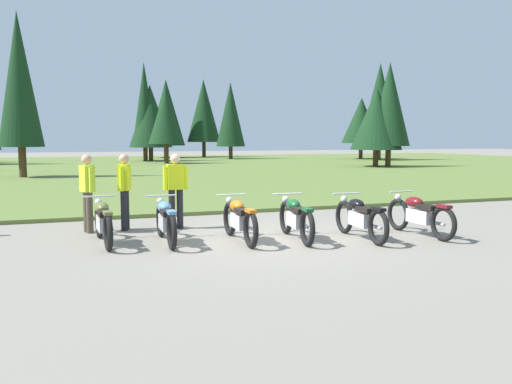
{
  "coord_description": "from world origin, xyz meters",
  "views": [
    {
      "loc": [
        -3.71,
        -9.94,
        2.02
      ],
      "look_at": [
        0.0,
        0.6,
        0.9
      ],
      "focal_mm": 38.08,
      "sensor_mm": 36.0,
      "label": 1
    }
  ],
  "objects": [
    {
      "name": "motorcycle_black",
      "position": [
        1.81,
        -0.52,
        0.44
      ],
      "size": [
        0.62,
        2.1,
        0.88
      ],
      "color": "black",
      "rests_on": "ground"
    },
    {
      "name": "motorcycle_british_green",
      "position": [
        0.57,
        -0.16,
        0.44
      ],
      "size": [
        0.62,
        2.1,
        0.88
      ],
      "color": "black",
      "rests_on": "ground"
    },
    {
      "name": "forest_treeline",
      "position": [
        5.6,
        33.26,
        4.26
      ],
      "size": [
        43.15,
        26.82,
        8.42
      ],
      "color": "#47331E",
      "rests_on": "ground"
    },
    {
      "name": "rider_with_back_turned",
      "position": [
        -1.42,
        1.92,
        0.95
      ],
      "size": [
        0.55,
        0.23,
        1.67
      ],
      "color": "black",
      "rests_on": "ground"
    },
    {
      "name": "rider_in_hivis_vest",
      "position": [
        -3.28,
        2.05,
        0.95
      ],
      "size": [
        0.32,
        0.53,
        1.67
      ],
      "color": "#4C4233",
      "rests_on": "ground"
    },
    {
      "name": "grass_moorland",
      "position": [
        0.0,
        25.76,
        0.05
      ],
      "size": [
        80.0,
        44.0,
        0.1
      ],
      "primitive_type": "cube",
      "color": "#5B7033",
      "rests_on": "ground"
    },
    {
      "name": "rider_checking_bike",
      "position": [
        -2.51,
        2.13,
        0.95
      ],
      "size": [
        0.33,
        0.52,
        1.67
      ],
      "color": "black",
      "rests_on": "ground"
    },
    {
      "name": "motorcycle_orange",
      "position": [
        -0.54,
        0.05,
        0.44
      ],
      "size": [
        0.62,
        2.1,
        0.88
      ],
      "color": "black",
      "rests_on": "ground"
    },
    {
      "name": "motorcycle_olive",
      "position": [
        -3.07,
        0.64,
        0.44
      ],
      "size": [
        0.62,
        2.1,
        0.88
      ],
      "color": "black",
      "rests_on": "ground"
    },
    {
      "name": "motorcycle_sky_blue",
      "position": [
        -1.92,
        0.35,
        0.44
      ],
      "size": [
        0.62,
        2.1,
        0.88
      ],
      "color": "black",
      "rests_on": "ground"
    },
    {
      "name": "ground_plane",
      "position": [
        0.0,
        0.0,
        0.0
      ],
      "size": [
        140.0,
        140.0,
        0.0
      ],
      "primitive_type": "plane",
      "color": "gray"
    },
    {
      "name": "motorcycle_maroon",
      "position": [
        3.17,
        -0.57,
        0.44
      ],
      "size": [
        0.62,
        2.1,
        0.88
      ],
      "color": "black",
      "rests_on": "ground"
    }
  ]
}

